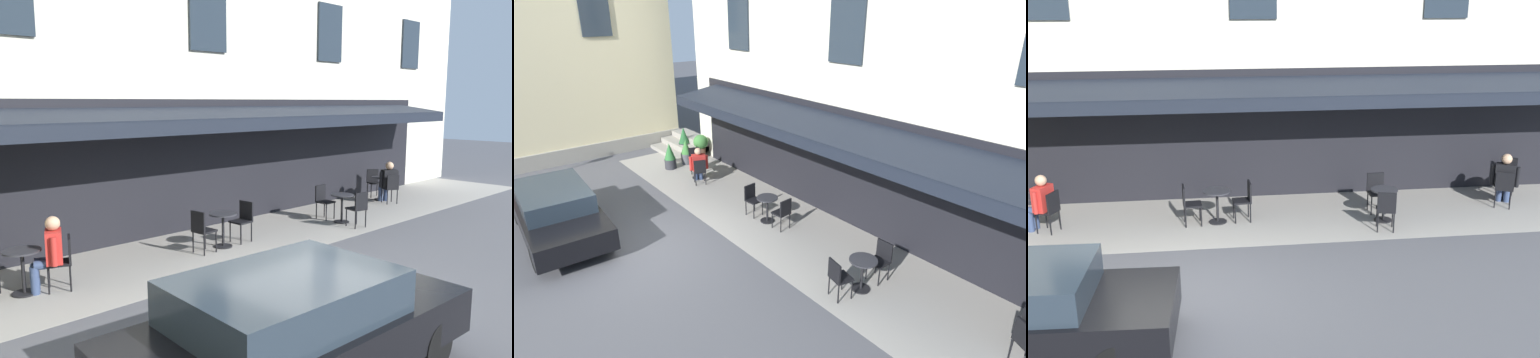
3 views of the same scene
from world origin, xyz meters
TOP-DOWN VIEW (x-y plane):
  - ground_plane at (0.00, 0.00)m, footprint 70.00×70.00m
  - sidewalk_cafe_terrace at (-3.25, -3.40)m, footprint 20.50×3.20m
  - cafe_table_near_entrance at (-7.75, -3.89)m, footprint 0.60×0.60m
  - cafe_chair_black_corner_left at (-7.45, -3.33)m, footprint 0.54×0.54m
  - cafe_chair_black_under_awning at (-8.11, -4.41)m, footprint 0.56×0.56m
  - cafe_table_mid_terrace at (-4.38, -2.87)m, footprint 0.60×0.60m
  - cafe_chair_black_by_window at (-4.24, -2.25)m, footprint 0.48×0.48m
  - cafe_chair_black_near_door at (-4.38, -3.50)m, footprint 0.40×0.40m
  - cafe_table_streetside at (-0.66, -3.24)m, footprint 0.60×0.60m
  - cafe_chair_black_back_row at (-1.29, -3.29)m, footprint 0.43×0.43m
  - cafe_chair_black_kerbside at (-0.03, -3.18)m, footprint 0.44×0.44m
  - cafe_table_far_end at (3.47, -3.36)m, footprint 0.60×0.60m
  - cafe_chair_black_corner_right at (2.89, -3.13)m, footprint 0.52×0.52m
  - seated_patron_in_black at (-7.55, -3.52)m, footprint 0.61×0.63m
  - seated_companion_in_red at (3.09, -3.21)m, footprint 0.60×0.60m
  - parked_car_black at (2.24, 1.54)m, footprint 4.37×1.97m

SIDE VIEW (x-z plane):
  - ground_plane at x=0.00m, z-range 0.00..0.00m
  - sidewalk_cafe_terrace at x=-3.25m, z-range 0.00..0.01m
  - cafe_table_near_entrance at x=-7.75m, z-range 0.12..0.87m
  - cafe_table_mid_terrace at x=-4.38m, z-range 0.12..0.87m
  - cafe_table_streetside at x=-0.66m, z-range 0.12..0.87m
  - cafe_table_far_end at x=3.47m, z-range 0.12..0.87m
  - cafe_chair_black_corner_left at x=-7.45m, z-range 0.09..1.00m
  - cafe_chair_black_under_awning at x=-8.11m, z-range 0.09..1.00m
  - cafe_chair_black_by_window at x=-4.24m, z-range 0.09..1.00m
  - cafe_chair_black_near_door at x=-4.38m, z-range 0.09..1.00m
  - cafe_chair_black_back_row at x=-1.29m, z-range 0.09..1.00m
  - cafe_chair_black_kerbside at x=-0.03m, z-range 0.09..1.00m
  - cafe_chair_black_corner_right at x=2.89m, z-range 0.09..1.00m
  - seated_companion_in_red at x=3.09m, z-range 0.05..1.32m
  - seated_patron_in_black at x=-7.55m, z-range 0.05..1.34m
  - parked_car_black at x=2.24m, z-range 0.05..1.38m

